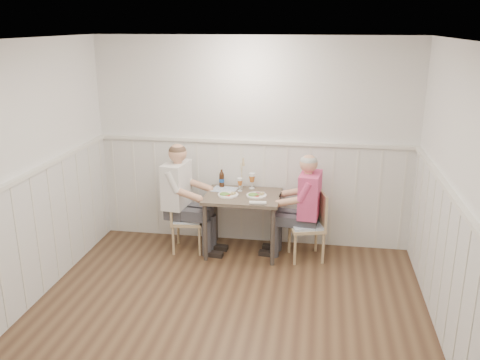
{
  "coord_description": "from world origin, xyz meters",
  "views": [
    {
      "loc": [
        0.83,
        -3.87,
        2.74
      ],
      "look_at": [
        -0.07,
        1.64,
        1.0
      ],
      "focal_mm": 38.0,
      "sensor_mm": 36.0,
      "label": 1
    }
  ],
  "objects": [
    {
      "name": "beer_glass_a",
      "position": [
        0.01,
        2.1,
        0.88
      ],
      "size": [
        0.08,
        0.08,
        0.2
      ],
      "color": "silver",
      "rests_on": "dining_table"
    },
    {
      "name": "ground_plane",
      "position": [
        0.0,
        0.0,
        0.0
      ],
      "size": [
        4.5,
        4.5,
        0.0
      ],
      "primitive_type": "plane",
      "color": "#462E1E"
    },
    {
      "name": "chair_left",
      "position": [
        -0.8,
        1.79,
        0.44
      ],
      "size": [
        0.41,
        0.41,
        0.8
      ],
      "color": "tan",
      "rests_on": "ground"
    },
    {
      "name": "rolled_napkin",
      "position": [
        0.16,
        1.53,
        0.77
      ],
      "size": [
        0.2,
        0.06,
        0.04
      ],
      "color": "white",
      "rests_on": "dining_table"
    },
    {
      "name": "wainscot",
      "position": [
        0.0,
        0.69,
        0.69
      ],
      "size": [
        4.0,
        4.49,
        1.34
      ],
      "color": "silver",
      "rests_on": "ground"
    },
    {
      "name": "gingham_mat",
      "position": [
        -0.32,
        2.0,
        0.75
      ],
      "size": [
        0.34,
        0.29,
        0.01
      ],
      "color": "#7293C2",
      "rests_on": "dining_table"
    },
    {
      "name": "chair_right",
      "position": [
        0.76,
        1.81,
        0.45
      ],
      "size": [
        0.48,
        0.48,
        0.83
      ],
      "color": "tan",
      "rests_on": "ground"
    },
    {
      "name": "beer_bottle",
      "position": [
        -0.38,
        2.1,
        0.85
      ],
      "size": [
        0.06,
        0.06,
        0.23
      ],
      "color": "#321B0E",
      "rests_on": "dining_table"
    },
    {
      "name": "room_shell",
      "position": [
        0.0,
        0.0,
        1.52
      ],
      "size": [
        4.04,
        4.54,
        2.6
      ],
      "color": "white",
      "rests_on": "ground"
    },
    {
      "name": "beer_glass_b",
      "position": [
        -0.12,
        1.98,
        0.86
      ],
      "size": [
        0.07,
        0.07,
        0.17
      ],
      "color": "silver",
      "rests_on": "dining_table"
    },
    {
      "name": "diner_cream",
      "position": [
        -0.84,
        1.8,
        0.58
      ],
      "size": [
        0.67,
        0.47,
        1.38
      ],
      "color": "#3F3F47",
      "rests_on": "ground"
    },
    {
      "name": "plate_diner",
      "position": [
        -0.25,
        1.78,
        0.77
      ],
      "size": [
        0.25,
        0.25,
        0.06
      ],
      "color": "white",
      "rests_on": "dining_table"
    },
    {
      "name": "dining_table",
      "position": [
        -0.07,
        1.84,
        0.65
      ],
      "size": [
        0.9,
        0.7,
        0.75
      ],
      "color": "#48372E",
      "rests_on": "ground"
    },
    {
      "name": "grass_vase",
      "position": [
        -0.13,
        2.08,
        0.94
      ],
      "size": [
        0.05,
        0.05,
        0.42
      ],
      "color": "silver",
      "rests_on": "dining_table"
    },
    {
      "name": "plate_man",
      "position": [
        0.1,
        1.82,
        0.77
      ],
      "size": [
        0.24,
        0.24,
        0.06
      ],
      "color": "white",
      "rests_on": "dining_table"
    },
    {
      "name": "man_in_pink",
      "position": [
        0.7,
        1.82,
        0.55
      ],
      "size": [
        0.64,
        0.44,
        1.31
      ],
      "color": "#3F3F47",
      "rests_on": "ground"
    }
  ]
}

